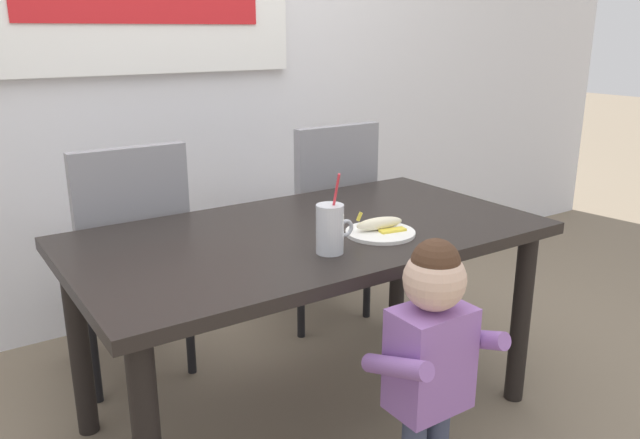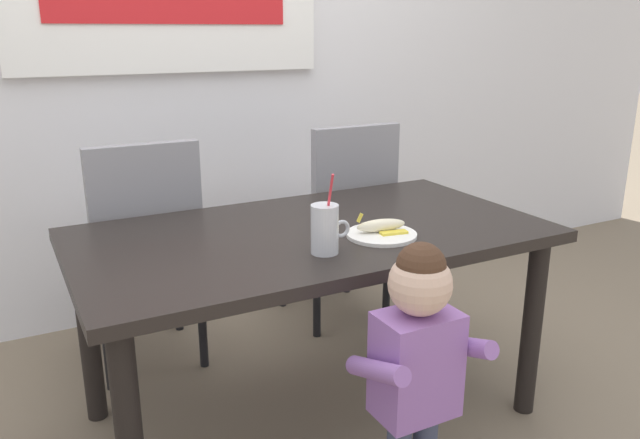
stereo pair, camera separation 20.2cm
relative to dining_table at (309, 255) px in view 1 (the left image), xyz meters
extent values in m
plane|color=#7A6B56|center=(0.00, 0.00, -0.62)|extent=(24.00, 24.00, 0.00)
cube|color=silver|center=(0.00, 1.20, 0.83)|extent=(6.40, 0.12, 2.90)
cube|color=white|center=(-0.13, 1.12, 0.83)|extent=(1.42, 0.04, 0.56)
cube|color=red|center=(-0.13, 1.10, 0.83)|extent=(1.08, 0.01, 0.13)
cube|color=black|center=(0.00, 0.00, 0.07)|extent=(1.57, 0.86, 0.04)
cylinder|color=black|center=(0.71, -0.35, -0.29)|extent=(0.07, 0.07, 0.67)
cylinder|color=black|center=(-0.71, 0.35, -0.29)|extent=(0.07, 0.07, 0.67)
cylinder|color=black|center=(0.71, 0.35, -0.29)|extent=(0.07, 0.07, 0.67)
cube|color=gray|center=(-0.44, 0.71, -0.17)|extent=(0.44, 0.44, 0.06)
cube|color=gray|center=(-0.44, 0.51, 0.10)|extent=(0.42, 0.05, 0.48)
cylinder|color=black|center=(-0.25, 0.90, -0.41)|extent=(0.04, 0.04, 0.42)
cylinder|color=black|center=(-0.63, 0.90, -0.41)|extent=(0.04, 0.04, 0.42)
cylinder|color=black|center=(-0.25, 0.52, -0.41)|extent=(0.04, 0.04, 0.42)
cylinder|color=black|center=(-0.63, 0.52, -0.41)|extent=(0.04, 0.04, 0.42)
cube|color=gray|center=(0.49, 0.72, -0.17)|extent=(0.44, 0.44, 0.06)
cube|color=gray|center=(0.49, 0.52, 0.10)|extent=(0.42, 0.05, 0.48)
cylinder|color=black|center=(0.68, 0.91, -0.41)|extent=(0.04, 0.04, 0.42)
cylinder|color=black|center=(0.30, 0.91, -0.41)|extent=(0.04, 0.04, 0.42)
cylinder|color=black|center=(0.68, 0.53, -0.41)|extent=(0.04, 0.04, 0.42)
cylinder|color=black|center=(0.30, 0.53, -0.41)|extent=(0.04, 0.04, 0.42)
cube|color=#9966B7|center=(0.02, -0.58, -0.13)|extent=(0.22, 0.15, 0.30)
sphere|color=beige|center=(0.02, -0.58, 0.10)|extent=(0.17, 0.17, 0.17)
sphere|color=#472D1E|center=(0.02, -0.58, 0.15)|extent=(0.13, 0.13, 0.13)
cylinder|color=#9966B7|center=(-0.12, -0.60, -0.10)|extent=(0.05, 0.24, 0.13)
cylinder|color=#9966B7|center=(0.16, -0.60, -0.10)|extent=(0.05, 0.24, 0.13)
cylinder|color=silver|center=(-0.07, -0.22, 0.17)|extent=(0.08, 0.08, 0.15)
cylinder|color=beige|center=(-0.07, -0.22, 0.14)|extent=(0.07, 0.07, 0.08)
torus|color=silver|center=(-0.01, -0.22, 0.16)|extent=(0.06, 0.01, 0.06)
cylinder|color=#E5333F|center=(-0.06, -0.23, 0.23)|extent=(0.01, 0.06, 0.21)
cylinder|color=white|center=(0.17, -0.17, 0.10)|extent=(0.23, 0.23, 0.01)
ellipsoid|color=#F4EAC6|center=(0.17, -0.16, 0.12)|extent=(0.17, 0.07, 0.04)
cube|color=yellow|center=(0.20, -0.20, 0.11)|extent=(0.09, 0.05, 0.01)
cube|color=yellow|center=(0.20, -0.12, 0.11)|extent=(0.09, 0.05, 0.01)
cylinder|color=yellow|center=(0.10, -0.15, 0.16)|extent=(0.03, 0.02, 0.03)
camera|label=1|loc=(-1.09, -1.69, 0.73)|focal=35.22mm
camera|label=2|loc=(-0.92, -1.79, 0.73)|focal=35.22mm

